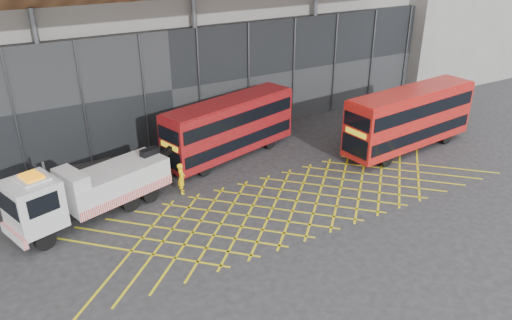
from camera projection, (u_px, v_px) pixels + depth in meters
ground_plane at (221, 224)px, 26.20m from camera, size 120.00×120.00×0.00m
road_markings at (297, 201)px, 28.37m from camera, size 26.36×7.16×0.01m
construction_building at (132, 2)px, 37.67m from camera, size 55.00×23.97×18.00m
recovery_truck at (87, 190)px, 26.09m from camera, size 10.16×4.92×3.57m
bus_towed at (230, 126)px, 32.95m from camera, size 10.07×4.81×4.01m
bus_second at (410, 117)px, 34.07m from camera, size 10.73×3.49×4.29m
worker at (181, 178)px, 28.90m from camera, size 0.65×0.80×1.88m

